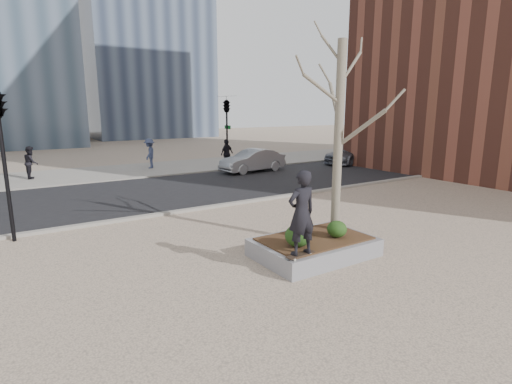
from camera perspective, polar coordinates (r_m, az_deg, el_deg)
ground at (r=10.04m, az=3.87°, el=-10.17°), size 120.00×120.00×0.00m
street at (r=18.69m, az=-14.78°, el=-0.09°), size 60.00×8.00×0.02m
far_sidewalk at (r=25.34m, az=-19.79°, el=2.68°), size 60.00×6.00×0.02m
planter at (r=10.55m, az=8.28°, el=-7.84°), size 3.00×2.00×0.45m
planter_mulch at (r=10.47m, az=8.32°, el=-6.58°), size 2.70×1.70×0.04m
sycamore_tree at (r=10.84m, az=11.87°, el=11.77°), size 2.80×2.80×6.60m
shrub_left at (r=9.71m, az=6.03°, el=-6.22°), size 0.64×0.64×0.54m
shrub_middle at (r=10.58m, az=6.75°, el=-5.05°), size 0.49×0.49×0.42m
shrub_right at (r=10.55m, az=11.48°, el=-5.21°), size 0.51×0.51×0.43m
skateboard at (r=9.23m, az=6.37°, el=-9.00°), size 0.80×0.30×0.08m
skateboarder at (r=8.92m, az=6.52°, el=-2.98°), size 0.72×0.49×1.93m
car_silver at (r=23.94m, az=-0.50°, el=4.52°), size 4.16×1.74×1.34m
car_third at (r=28.47m, az=13.26°, el=5.39°), size 4.96×3.10×1.34m
pedestrian_a at (r=24.71m, az=-29.45°, el=3.70°), size 0.78×0.94×1.74m
pedestrian_b at (r=26.17m, az=-14.95°, el=5.35°), size 1.22×1.39×1.87m
pedestrian_c at (r=25.30m, az=-4.19°, el=5.48°), size 1.17×0.81×1.84m
traffic_light_near at (r=13.12m, az=-32.28°, el=3.42°), size 0.60×2.48×4.50m
traffic_light_far at (r=25.18m, az=-4.17°, el=8.42°), size 0.60×2.48×4.50m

